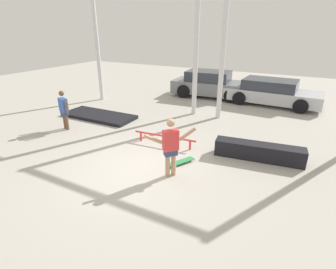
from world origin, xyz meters
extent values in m
plane|color=#B2ADA3|center=(0.00, 0.00, 0.00)|extent=(36.00, 36.00, 0.00)
cylinder|color=tan|center=(0.91, 0.02, 0.37)|extent=(0.12, 0.12, 0.74)
cylinder|color=tan|center=(1.02, 0.15, 0.37)|extent=(0.12, 0.12, 0.74)
cube|color=navy|center=(0.96, 0.08, 0.68)|extent=(0.36, 0.37, 0.16)
cube|color=#DB3838|center=(0.96, 0.08, 1.01)|extent=(0.40, 0.42, 0.54)
sphere|color=tan|center=(0.96, 0.08, 1.47)|extent=(0.20, 0.20, 0.20)
cylinder|color=tan|center=(0.66, -0.26, 1.11)|extent=(0.38, 0.41, 0.32)
cylinder|color=tan|center=(1.26, 0.42, 1.11)|extent=(0.38, 0.41, 0.32)
cube|color=#338C4C|center=(0.94, 0.79, 0.07)|extent=(0.57, 0.84, 0.01)
cylinder|color=silver|center=(0.98, 1.10, 0.03)|extent=(0.05, 0.06, 0.05)
cylinder|color=silver|center=(1.17, 1.00, 0.03)|extent=(0.05, 0.06, 0.05)
cylinder|color=silver|center=(0.72, 0.59, 0.03)|extent=(0.05, 0.06, 0.05)
cylinder|color=silver|center=(0.91, 0.49, 0.03)|extent=(0.05, 0.06, 0.05)
cube|color=black|center=(2.81, 2.11, 0.24)|extent=(2.55, 0.79, 0.49)
cube|color=black|center=(-3.97, 2.85, 0.07)|extent=(3.21, 1.33, 0.14)
cylinder|color=red|center=(-0.10, 1.68, 0.31)|extent=(2.16, 0.23, 0.06)
cylinder|color=red|center=(-0.98, 1.61, 0.16)|extent=(0.07, 0.07, 0.31)
cylinder|color=red|center=(0.78, 1.75, 0.16)|extent=(0.07, 0.07, 0.31)
cylinder|color=silver|center=(-5.88, 5.25, 2.86)|extent=(0.20, 0.20, 5.72)
cylinder|color=silver|center=(-0.57, 5.25, 2.86)|extent=(0.20, 0.20, 5.72)
cylinder|color=silver|center=(0.57, 5.25, 2.86)|extent=(0.20, 0.20, 5.72)
cube|color=slate|center=(-0.96, 8.55, 0.53)|extent=(4.26, 2.07, 0.67)
cube|color=#2D333D|center=(-1.13, 8.54, 1.13)|extent=(2.39, 1.78, 0.53)
cylinder|color=black|center=(0.24, 9.50, 0.36)|extent=(0.73, 0.28, 0.71)
cylinder|color=black|center=(0.38, 7.81, 0.36)|extent=(0.73, 0.28, 0.71)
cylinder|color=black|center=(-2.31, 9.29, 0.36)|extent=(0.73, 0.28, 0.71)
cylinder|color=black|center=(-2.16, 7.60, 0.36)|extent=(0.73, 0.28, 0.71)
cube|color=#B7BABF|center=(2.28, 8.48, 0.46)|extent=(4.56, 1.97, 0.57)
cube|color=#2D333D|center=(2.10, 8.48, 0.99)|extent=(2.54, 1.74, 0.49)
cylinder|color=black|center=(3.71, 9.27, 0.32)|extent=(0.65, 0.25, 0.64)
cylinder|color=black|center=(3.63, 7.55, 0.32)|extent=(0.65, 0.25, 0.64)
cylinder|color=black|center=(0.93, 9.40, 0.32)|extent=(0.65, 0.25, 0.64)
cylinder|color=black|center=(0.85, 7.68, 0.32)|extent=(0.65, 0.25, 0.64)
cylinder|color=brown|center=(-4.02, 1.18, 0.35)|extent=(0.12, 0.12, 0.69)
cylinder|color=brown|center=(-4.19, 1.24, 0.35)|extent=(0.12, 0.12, 0.69)
cube|color=navy|center=(-4.11, 1.21, 0.64)|extent=(0.39, 0.30, 0.15)
cube|color=#3359B2|center=(-4.11, 1.21, 0.95)|extent=(0.45, 0.33, 0.50)
sphere|color=brown|center=(-4.11, 1.21, 1.38)|extent=(0.19, 0.19, 0.19)
cylinder|color=brown|center=(-3.84, 1.11, 0.92)|extent=(0.18, 0.14, 0.47)
cylinder|color=brown|center=(-4.37, 1.30, 0.92)|extent=(0.18, 0.14, 0.47)
camera|label=1|loc=(3.72, -5.21, 3.64)|focal=28.00mm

